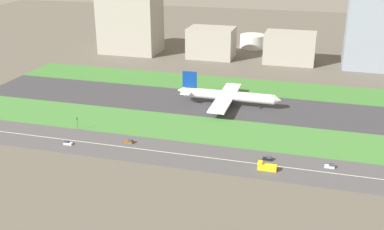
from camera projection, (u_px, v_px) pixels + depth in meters
name	position (u px, v px, depth m)	size (l,w,h in m)	color
ground_plane	(194.00, 102.00, 289.17)	(800.00, 800.00, 0.00)	#5B564C
runway	(194.00, 102.00, 289.15)	(280.00, 46.00, 0.10)	#38383D
grass_median_north	(210.00, 83.00, 325.89)	(280.00, 36.00, 0.10)	#3D7A33
grass_median_south	(174.00, 126.00, 252.41)	(280.00, 36.00, 0.10)	#427F38
highway	(154.00, 151.00, 223.73)	(280.00, 28.00, 0.10)	#4C4C4F
highway_centerline	(154.00, 151.00, 223.71)	(266.00, 0.50, 0.01)	silver
airliner	(226.00, 96.00, 281.76)	(65.00, 56.00, 19.70)	white
car_0	(68.00, 143.00, 230.11)	(4.40, 1.80, 2.00)	silver
truck_0	(267.00, 167.00, 204.79)	(8.40, 2.50, 4.00)	yellow
car_2	(268.00, 158.00, 214.17)	(4.40, 1.80, 2.00)	black
car_3	(330.00, 166.00, 207.12)	(4.40, 1.80, 2.00)	silver
car_1	(129.00, 142.00, 231.77)	(4.40, 1.80, 2.00)	brown
traffic_light	(77.00, 123.00, 246.05)	(0.36, 0.50, 7.20)	#4C4C51
terminal_building	(130.00, 24.00, 404.96)	(50.85, 33.99, 49.36)	#9E998E
hangar_building	(211.00, 43.00, 390.79)	(38.76, 26.57, 25.53)	#9E998E
office_tower	(290.00, 48.00, 374.29)	(40.47, 25.48, 25.04)	#9E998E
cargo_warehouse	(384.00, 35.00, 351.44)	(56.18, 28.39, 53.76)	gray
fuel_tank_west	(252.00, 41.00, 426.33)	(22.97, 22.97, 12.31)	silver
fuel_tank_centre	(288.00, 42.00, 417.45)	(19.52, 19.52, 15.36)	silver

